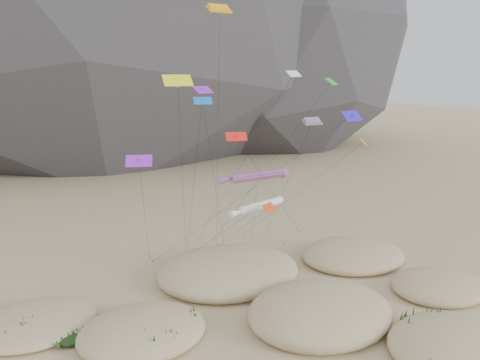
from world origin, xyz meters
name	(u,v)px	position (x,y,z in m)	size (l,w,h in m)	color
ground	(314,347)	(0.00, 0.00, 0.00)	(500.00, 500.00, 0.00)	#CCB789
dunes	(274,316)	(-1.20, 4.89, 0.75)	(50.77, 38.64, 4.19)	#CCB789
dune_grass	(286,316)	(-0.24, 4.17, 0.85)	(42.66, 28.59, 1.48)	black
kite_stakes	(220,250)	(1.61, 23.91, 0.15)	(22.66, 6.96, 0.30)	#3F2D1E
rainbow_tube_kite	(255,176)	(1.29, 13.51, 12.26)	(8.33, 10.91, 13.10)	red
white_tube_kite	(259,206)	(0.15, 10.57, 9.83)	(7.97, 12.80, 10.48)	silver
orange_parafoil	(219,12)	(-1.10, 17.25, 29.14)	(3.95, 8.26, 30.00)	orange
multi_parafoil	(312,123)	(9.55, 15.32, 17.41)	(2.37, 10.41, 18.04)	red
delta_kites	(255,124)	(0.26, 11.60, 18.01)	(28.08, 22.65, 23.23)	silver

